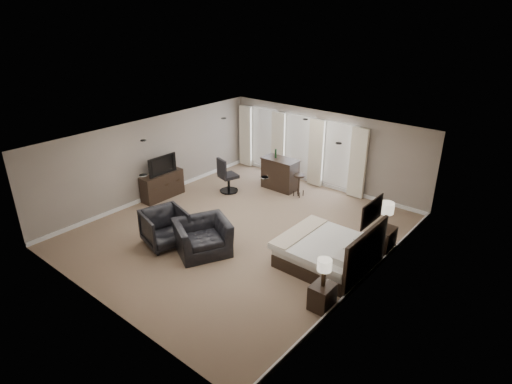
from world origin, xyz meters
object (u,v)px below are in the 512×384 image
Objects in this scene: tv at (161,171)px; bar_stool_right at (299,185)px; nightstand_near at (322,296)px; bar_counter at (280,174)px; lamp_far at (386,216)px; dresser at (162,185)px; nightstand_far at (383,240)px; armchair_near at (202,232)px; bar_stool_left at (267,171)px; desk_chair at (229,175)px; armchair_far at (165,226)px; bed at (323,240)px; lamp_near at (324,273)px.

tv reaches higher than bar_stool_right.
bar_stool_right is at bearing 129.35° from nightstand_near.
bar_counter is (-4.43, 4.47, 0.26)m from nightstand_near.
bar_counter is 1.65× the size of bar_stool_right.
lamp_far is 0.49× the size of dresser.
dresser is (-6.92, -1.45, 0.09)m from nightstand_far.
bar_stool_left is (-1.73, 4.80, -0.20)m from armchair_near.
desk_chair is at bearing 177.28° from lamp_far.
nightstand_far is 0.68m from lamp_far.
bar_counter is (0.08, 4.88, 0.01)m from armchair_far.
nightstand_far is 4.70m from bar_counter.
lamp_far reaches higher than bed.
bar_counter reaches higher than nightstand_near.
armchair_near is 1.24× the size of armchair_far.
bed reaches higher than nightstand_far.
tv is (-6.03, 0.00, 0.27)m from bed.
bar_counter is (-4.43, 4.47, -0.33)m from lamp_near.
tv is 0.88× the size of desk_chair.
bar_counter is at bearing -39.50° from tv.
bar_stool_left is at bearing -86.01° from desk_chair.
armchair_far is at bearing -82.26° from bar_stool_left.
nightstand_near is (0.89, -1.45, -0.36)m from bed.
dresser is 3.04m from armchair_far.
bar_stool_right is (3.34, 2.91, -0.05)m from dresser.
armchair_near reaches higher than armchair_far.
bed is 1.92× the size of tv.
nightstand_far is 5.53m from bar_stool_left.
nightstand_near is 0.45× the size of bar_counter.
tv is at bearing 69.26° from desk_chair.
dresser is 1.93× the size of bar_stool_right.
dresser is at bearing -168.18° from nightstand_far.
lamp_near is at bearing -90.00° from nightstand_far.
bar_counter is at bearing -19.63° from bar_stool_left.
bar_counter is at bearing -114.31° from desk_chair.
lamp_near is 0.47× the size of armchair_near.
dresser is at bearing -129.50° from bar_counter.
lamp_near reaches higher than armchair_far.
desk_chair is (-0.37, -1.59, 0.22)m from bar_stool_left.
tv is 3.93m from bar_counter.
armchair_far reaches higher than dresser.
bar_counter is (-3.54, 3.02, -0.10)m from bed.
desk_chair is (-1.16, -1.31, 0.06)m from bar_counter.
nightstand_near is 2.99m from lamp_far.
desk_chair is at bearing 52.09° from dresser.
bed is 2.86× the size of lamp_far.
nightstand_near is 0.53× the size of armchair_far.
armchair_near reaches higher than bar_counter.
lamp_far is 4.59m from armchair_near.
lamp_near reaches higher than nightstand_far.
bed is 1.39× the size of dresser.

